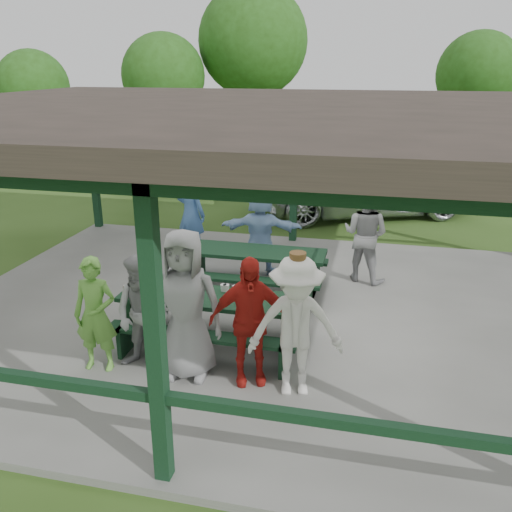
% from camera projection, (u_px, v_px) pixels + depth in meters
% --- Properties ---
extents(ground, '(90.00, 90.00, 0.00)m').
position_uv_depth(ground, '(254.00, 316.00, 8.79)').
color(ground, '#2E4B17').
rests_on(ground, ground).
extents(concrete_slab, '(10.00, 8.00, 0.10)m').
position_uv_depth(concrete_slab, '(254.00, 313.00, 8.77)').
color(concrete_slab, slate).
rests_on(concrete_slab, ground).
extents(pavilion_structure, '(10.60, 8.60, 3.24)m').
position_uv_depth(pavilion_structure, '(254.00, 116.00, 7.72)').
color(pavilion_structure, black).
rests_on(pavilion_structure, concrete_slab).
extents(picnic_table_near, '(2.57, 1.39, 0.75)m').
position_uv_depth(picnic_table_near, '(212.00, 314.00, 7.56)').
color(picnic_table_near, black).
rests_on(picnic_table_near, concrete_slab).
extents(picnic_table_far, '(2.55, 1.39, 0.75)m').
position_uv_depth(picnic_table_far, '(251.00, 265.00, 9.38)').
color(picnic_table_far, black).
rests_on(picnic_table_far, concrete_slab).
extents(table_setting, '(2.36, 0.45, 0.10)m').
position_uv_depth(table_setting, '(212.00, 293.00, 7.50)').
color(table_setting, white).
rests_on(table_setting, picnic_table_near).
extents(contestant_green, '(0.59, 0.42, 1.53)m').
position_uv_depth(contestant_green, '(95.00, 315.00, 6.89)').
color(contestant_green, '#63A93F').
rests_on(contestant_green, concrete_slab).
extents(contestant_grey_left, '(0.84, 0.69, 1.57)m').
position_uv_depth(contestant_grey_left, '(143.00, 315.00, 6.84)').
color(contestant_grey_left, gray).
rests_on(contestant_grey_left, concrete_slab).
extents(contestant_grey_mid, '(0.99, 0.69, 1.94)m').
position_uv_depth(contestant_grey_mid, '(185.00, 305.00, 6.67)').
color(contestant_grey_mid, gray).
rests_on(contestant_grey_mid, concrete_slab).
extents(contestant_red, '(1.05, 0.70, 1.65)m').
position_uv_depth(contestant_red, '(249.00, 321.00, 6.58)').
color(contestant_red, '#B41F19').
rests_on(contestant_red, concrete_slab).
extents(contestant_white_fedora, '(1.24, 0.89, 1.80)m').
position_uv_depth(contestant_white_fedora, '(296.00, 327.00, 6.34)').
color(contestant_white_fedora, silver).
rests_on(contestant_white_fedora, concrete_slab).
extents(spectator_lblue, '(1.57, 0.63, 1.65)m').
position_uv_depth(spectator_lblue, '(260.00, 231.00, 10.07)').
color(spectator_lblue, '#91B6E0').
rests_on(spectator_lblue, concrete_slab).
extents(spectator_blue, '(0.79, 0.66, 1.85)m').
position_uv_depth(spectator_blue, '(191.00, 214.00, 10.85)').
color(spectator_blue, '#3C639D').
rests_on(spectator_blue, concrete_slab).
extents(spectator_grey, '(1.04, 0.93, 1.75)m').
position_uv_depth(spectator_grey, '(365.00, 234.00, 9.73)').
color(spectator_grey, '#959698').
rests_on(spectator_grey, concrete_slab).
extents(pickup_truck, '(6.39, 4.71, 1.61)m').
position_uv_depth(pickup_truck, '(365.00, 183.00, 14.63)').
color(pickup_truck, silver).
rests_on(pickup_truck, ground).
extents(farm_trailer, '(3.61, 1.61, 1.26)m').
position_uv_depth(farm_trailer, '(176.00, 173.00, 16.86)').
color(farm_trailer, navy).
rests_on(farm_trailer, ground).
extents(tree_far_left, '(3.19, 3.19, 4.99)m').
position_uv_depth(tree_far_left, '(163.00, 76.00, 20.84)').
color(tree_far_left, '#331F14').
rests_on(tree_far_left, ground).
extents(tree_left, '(4.41, 4.41, 6.88)m').
position_uv_depth(tree_left, '(253.00, 41.00, 21.71)').
color(tree_left, '#331F14').
rests_on(tree_left, ground).
extents(tree_mid, '(3.25, 3.25, 5.08)m').
position_uv_depth(tree_mid, '(479.00, 74.00, 21.21)').
color(tree_mid, '#331F14').
rests_on(tree_mid, ground).
extents(tree_edge_left, '(2.81, 2.81, 4.39)m').
position_uv_depth(tree_edge_left, '(33.00, 87.00, 21.30)').
color(tree_edge_left, '#331F14').
rests_on(tree_edge_left, ground).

